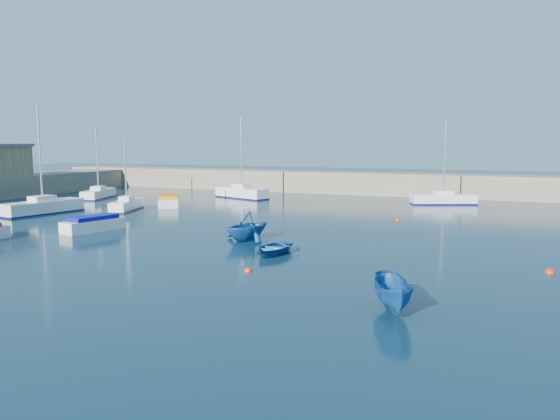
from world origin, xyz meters
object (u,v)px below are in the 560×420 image
at_px(sailboat_4, 98,194).
at_px(dinghy_left, 247,226).
at_px(sailboat_6, 443,199).
at_px(sailboat_3, 127,205).
at_px(motorboat_2, 169,201).
at_px(sailboat_5, 242,192).
at_px(sailboat_2, 43,207).
at_px(motorboat_1, 93,224).
at_px(dinghy_center, 273,248).
at_px(dinghy_right, 393,294).

xyz_separation_m(sailboat_4, dinghy_left, (26.86, -17.20, 0.39)).
bearing_deg(sailboat_6, sailboat_4, 80.77).
bearing_deg(sailboat_3, motorboat_2, 56.25).
height_order(sailboat_5, motorboat_2, sailboat_5).
relative_size(sailboat_2, sailboat_6, 1.12).
bearing_deg(motorboat_1, sailboat_5, 104.82).
xyz_separation_m(sailboat_3, sailboat_4, (-9.85, 7.63, 0.02)).
xyz_separation_m(sailboat_2, sailboat_6, (31.84, 21.21, -0.08)).
xyz_separation_m(sailboat_6, dinghy_left, (-9.48, -26.06, 0.39)).
relative_size(sailboat_4, motorboat_2, 1.41).
xyz_separation_m(sailboat_2, dinghy_center, (25.63, -8.15, -0.30)).
bearing_deg(sailboat_4, sailboat_5, 6.21).
bearing_deg(sailboat_2, sailboat_5, 70.91).
relative_size(motorboat_2, dinghy_left, 1.54).
relative_size(motorboat_1, dinghy_right, 1.39).
xyz_separation_m(sailboat_4, sailboat_6, (36.34, 8.86, 0.00)).
xyz_separation_m(motorboat_2, dinghy_left, (15.57, -14.29, 0.43)).
relative_size(sailboat_2, sailboat_4, 1.20).
height_order(sailboat_2, sailboat_3, sailboat_2).
bearing_deg(dinghy_right, sailboat_6, 72.38).
xyz_separation_m(sailboat_5, dinghy_center, (15.46, -26.96, -0.32)).
bearing_deg(dinghy_left, dinghy_center, -24.08).
height_order(motorboat_1, dinghy_left, dinghy_left).
bearing_deg(dinghy_center, sailboat_4, 149.67).
bearing_deg(motorboat_2, motorboat_1, -108.52).
bearing_deg(motorboat_1, sailboat_3, 130.70).
distance_m(sailboat_5, sailboat_6, 21.80).
bearing_deg(sailboat_6, dinghy_left, 137.07).
height_order(sailboat_2, dinghy_left, sailboat_2).
distance_m(sailboat_2, motorboat_1, 11.92).
relative_size(sailboat_6, dinghy_right, 2.45).
xyz_separation_m(sailboat_5, dinghy_left, (12.18, -23.66, 0.30)).
bearing_deg(sailboat_3, sailboat_6, 15.04).
height_order(motorboat_2, dinghy_center, motorboat_2).
distance_m(sailboat_3, sailboat_5, 14.89).
xyz_separation_m(sailboat_6, motorboat_2, (-25.06, -11.77, -0.04)).
bearing_deg(dinghy_left, sailboat_5, 138.40).
relative_size(sailboat_2, motorboat_1, 1.99).
height_order(sailboat_3, sailboat_4, sailboat_4).
distance_m(motorboat_1, dinghy_right, 25.63).
bearing_deg(motorboat_2, sailboat_3, -139.43).
bearing_deg(sailboat_3, dinghy_left, -46.22).
relative_size(sailboat_3, dinghy_center, 2.12).
height_order(sailboat_5, sailboat_6, sailboat_5).
distance_m(motorboat_1, dinghy_left, 11.85).
bearing_deg(sailboat_2, sailboat_6, 42.99).
relative_size(sailboat_5, dinghy_right, 2.65).
relative_size(motorboat_1, dinghy_center, 1.47).
xyz_separation_m(sailboat_3, sailboat_6, (26.49, 16.49, 0.02)).
xyz_separation_m(sailboat_3, motorboat_1, (5.18, -10.29, -0.02)).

